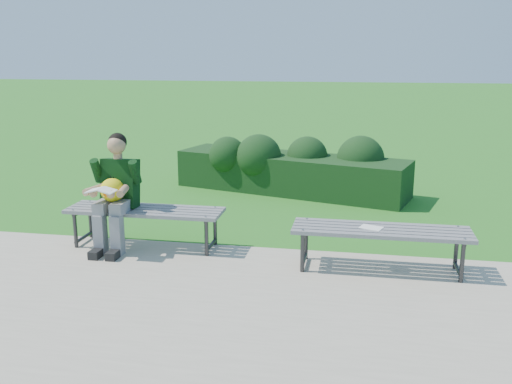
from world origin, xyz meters
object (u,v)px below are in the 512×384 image
(bench_left, at_px, (145,213))
(paper_sheet, at_px, (371,228))
(bench_right, at_px, (381,234))
(hedge, at_px, (293,167))
(seated_boy, at_px, (115,189))

(bench_left, xyz_separation_m, paper_sheet, (2.55, -0.28, 0.06))
(bench_right, bearing_deg, bench_left, 173.91)
(bench_right, xyz_separation_m, paper_sheet, (-0.10, 0.00, 0.06))
(hedge, height_order, bench_right, hedge)
(hedge, relative_size, bench_left, 2.16)
(hedge, distance_m, bench_left, 3.35)
(hedge, distance_m, paper_sheet, 3.57)
(bench_right, xyz_separation_m, seated_boy, (-2.95, 0.18, 0.30))
(hedge, xyz_separation_m, bench_left, (-1.34, -3.07, 0.01))
(paper_sheet, bearing_deg, hedge, 109.86)
(bench_left, distance_m, seated_boy, 0.44)
(bench_right, height_order, seated_boy, seated_boy)
(hedge, xyz_separation_m, paper_sheet, (1.21, -3.35, 0.07))
(hedge, relative_size, seated_boy, 2.96)
(bench_right, relative_size, seated_boy, 1.37)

